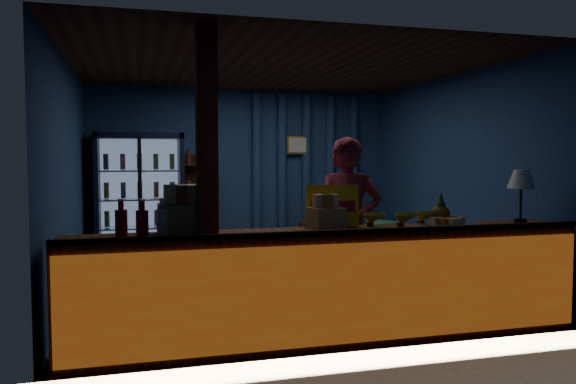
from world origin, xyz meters
name	(u,v)px	position (x,y,z in m)	size (l,w,h in m)	color
ground	(278,290)	(0.00, 0.00, 0.00)	(4.60, 4.60, 0.00)	#515154
room_walls	(278,157)	(0.00, 0.00, 1.57)	(4.60, 4.60, 4.60)	navy
counter	(333,286)	(0.00, -1.91, 0.48)	(4.40, 0.57, 0.99)	brown
support_post	(207,191)	(-1.05, -1.90, 1.30)	(0.16, 0.16, 2.60)	maroon
beverage_cooler	(140,201)	(-1.55, 1.92, 0.93)	(1.20, 0.62, 1.90)	black
bottle_shelf	(199,209)	(-0.70, 2.06, 0.79)	(0.50, 0.28, 1.60)	#3D2713
curtain_folds	(306,174)	(1.00, 2.14, 1.30)	(1.74, 0.14, 2.50)	navy
framed_picture	(298,145)	(0.85, 2.10, 1.75)	(0.36, 0.04, 0.28)	gold
shopkeeper	(348,228)	(0.37, -1.30, 0.88)	(0.64, 0.42, 1.76)	maroon
green_chair	(369,241)	(1.76, 1.40, 0.31)	(0.67, 0.69, 0.63)	#5CB872
side_table	(303,245)	(0.75, 1.52, 0.26)	(0.67, 0.56, 0.63)	#3D2713
yellow_sign	(332,206)	(0.08, -1.68, 1.13)	(0.47, 0.19, 0.37)	#FDB90D
soda_bottles	(142,222)	(-1.55, -1.95, 1.07)	(0.40, 0.17, 0.30)	#AC0B1C
snack_box_left	(182,216)	(-1.24, -1.79, 1.09)	(0.37, 0.31, 0.40)	#A28C4E
snack_box_centre	(326,216)	(-0.02, -1.79, 1.06)	(0.33, 0.29, 0.30)	#A28C4E
pastry_tray	(447,223)	(1.08, -1.91, 0.98)	(0.50, 0.50, 0.08)	silver
banana_bunches	(399,217)	(0.66, -1.80, 1.03)	(0.72, 0.28, 0.16)	gold
table_lamp	(521,181)	(1.88, -1.86, 1.34)	(0.25, 0.25, 0.50)	black
pineapple	(441,211)	(1.08, -1.79, 1.07)	(0.17, 0.17, 0.29)	#925B1A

